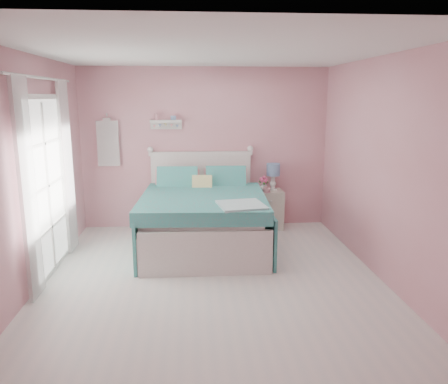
{
  "coord_description": "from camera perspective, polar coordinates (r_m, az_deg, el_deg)",
  "views": [
    {
      "loc": [
        -0.23,
        -4.88,
        2.13
      ],
      "look_at": [
        0.23,
        1.2,
        0.8
      ],
      "focal_mm": 35.0,
      "sensor_mm": 36.0,
      "label": 1
    }
  ],
  "objects": [
    {
      "name": "hanging_dress",
      "position": [
        7.22,
        -14.91,
        6.12
      ],
      "size": [
        0.34,
        0.03,
        0.72
      ],
      "primitive_type": "cube",
      "color": "white",
      "rests_on": "room_shell"
    },
    {
      "name": "french_door",
      "position": [
        5.66,
        -22.12,
        0.68
      ],
      "size": [
        0.04,
        1.32,
        2.16
      ],
      "color": "silver",
      "rests_on": "floor"
    },
    {
      "name": "curtain_far",
      "position": [
        6.33,
        -19.76,
        2.98
      ],
      "size": [
        0.04,
        0.4,
        2.32
      ],
      "primitive_type": "cube",
      "color": "white",
      "rests_on": "floor"
    },
    {
      "name": "curtain_near",
      "position": [
        4.94,
        -24.22,
        0.15
      ],
      "size": [
        0.04,
        0.4,
        2.32
      ],
      "primitive_type": "cube",
      "color": "white",
      "rests_on": "floor"
    },
    {
      "name": "teacup",
      "position": [
        7.01,
        5.6,
        0.31
      ],
      "size": [
        0.13,
        0.13,
        0.09
      ],
      "primitive_type": "imported",
      "rotation": [
        0.0,
        0.0,
        -0.14
      ],
      "color": "#D48E95",
      "rests_on": "nightstand"
    },
    {
      "name": "roses",
      "position": [
        7.1,
        5.2,
        1.61
      ],
      "size": [
        0.14,
        0.11,
        0.12
      ],
      "color": "#E04C83",
      "rests_on": "vase"
    },
    {
      "name": "vase",
      "position": [
        7.13,
        5.2,
        0.74
      ],
      "size": [
        0.16,
        0.16,
        0.14
      ],
      "primitive_type": "imported",
      "rotation": [
        0.0,
        0.0,
        -0.21
      ],
      "color": "silver",
      "rests_on": "nightstand"
    },
    {
      "name": "table_lamp",
      "position": [
        7.17,
        6.44,
        2.67
      ],
      "size": [
        0.22,
        0.22,
        0.43
      ],
      "color": "white",
      "rests_on": "nightstand"
    },
    {
      "name": "room_shell",
      "position": [
        4.92,
        -1.6,
        5.97
      ],
      "size": [
        4.5,
        4.5,
        4.5
      ],
      "color": "#C47C83",
      "rests_on": "floor"
    },
    {
      "name": "floor",
      "position": [
        5.33,
        -1.5,
        -11.2
      ],
      "size": [
        4.5,
        4.5,
        0.0
      ],
      "primitive_type": "plane",
      "color": "silver",
      "rests_on": "ground"
    },
    {
      "name": "wall_shelf",
      "position": [
        7.1,
        -7.61,
        9.03
      ],
      "size": [
        0.5,
        0.15,
        0.25
      ],
      "color": "silver",
      "rests_on": "room_shell"
    },
    {
      "name": "bed",
      "position": [
        6.29,
        -2.74,
        -3.49
      ],
      "size": [
        1.79,
        2.2,
        1.26
      ],
      "rotation": [
        0.0,
        0.0,
        -0.05
      ],
      "color": "silver",
      "rests_on": "floor"
    },
    {
      "name": "nightstand",
      "position": [
        7.24,
        5.86,
        -2.21
      ],
      "size": [
        0.44,
        0.43,
        0.63
      ],
      "color": "beige",
      "rests_on": "floor"
    }
  ]
}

